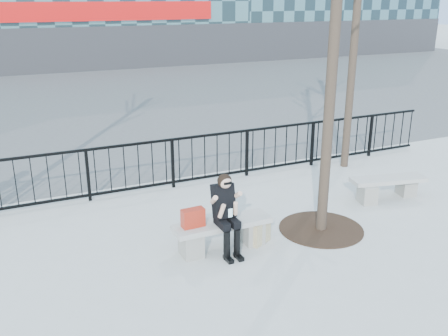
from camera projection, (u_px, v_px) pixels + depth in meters
name	position (u px, v px, depth m)	size (l,w,h in m)	color
ground	(222.00, 248.00, 8.27)	(120.00, 120.00, 0.00)	#A5A6A0
street_surface	(75.00, 95.00, 21.13)	(60.00, 23.00, 0.01)	#474747
railing	(164.00, 164.00, 10.66)	(14.00, 0.06, 1.10)	black
tree_grate	(321.00, 229.00, 8.93)	(1.50, 1.50, 0.02)	black
bench_main	(222.00, 232.00, 8.17)	(1.65, 0.46, 0.49)	slate
bench_second	(388.00, 186.00, 10.21)	(1.56, 0.43, 0.46)	slate
seated_woman	(227.00, 215.00, 7.91)	(0.50, 0.64, 1.34)	black
handbag	(193.00, 218.00, 7.88)	(0.36, 0.17, 0.30)	#A42414
shopping_bag	(260.00, 232.00, 8.38)	(0.42, 0.15, 0.39)	#C8BD8E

